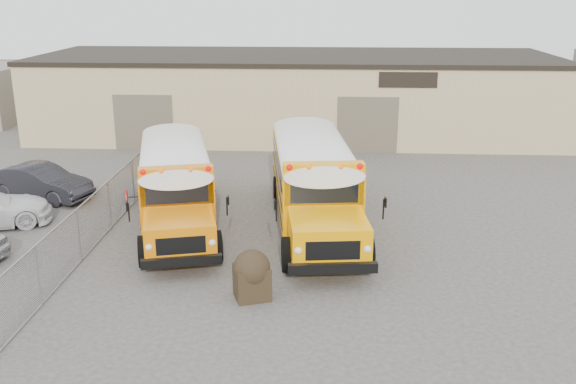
# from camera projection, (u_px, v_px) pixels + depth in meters

# --- Properties ---
(ground) EXTENTS (120.00, 120.00, 0.00)m
(ground) POSITION_uv_depth(u_px,v_px,m) (267.00, 267.00, 20.27)
(ground) COLOR #43403D
(ground) RESTS_ON ground
(warehouse) EXTENTS (30.20, 10.20, 4.67)m
(warehouse) POSITION_uv_depth(u_px,v_px,m) (296.00, 93.00, 38.57)
(warehouse) COLOR #CFB480
(warehouse) RESTS_ON ground
(chainlink_fence) EXTENTS (0.07, 18.07, 1.81)m
(chainlink_fence) POSITION_uv_depth(u_px,v_px,m) (109.00, 206.00, 23.18)
(chainlink_fence) COLOR gray
(chainlink_fence) RESTS_ON ground
(school_bus_left) EXTENTS (4.80, 10.27, 2.92)m
(school_bus_left) POSITION_uv_depth(u_px,v_px,m) (172.00, 141.00, 29.51)
(school_bus_left) COLOR orange
(school_bus_left) RESTS_ON ground
(school_bus_right) EXTENTS (3.86, 11.00, 3.15)m
(school_bus_right) POSITION_uv_depth(u_px,v_px,m) (300.00, 136.00, 29.94)
(school_bus_right) COLOR #FF9F00
(school_bus_right) RESTS_ON ground
(tarp_bundle) EXTENTS (1.19, 1.13, 1.44)m
(tarp_bundle) POSITION_uv_depth(u_px,v_px,m) (252.00, 274.00, 18.03)
(tarp_bundle) COLOR black
(tarp_bundle) RESTS_ON ground
(car_dark) EXTENTS (4.66, 2.79, 1.45)m
(car_dark) POSITION_uv_depth(u_px,v_px,m) (40.00, 182.00, 26.58)
(car_dark) COLOR black
(car_dark) RESTS_ON ground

